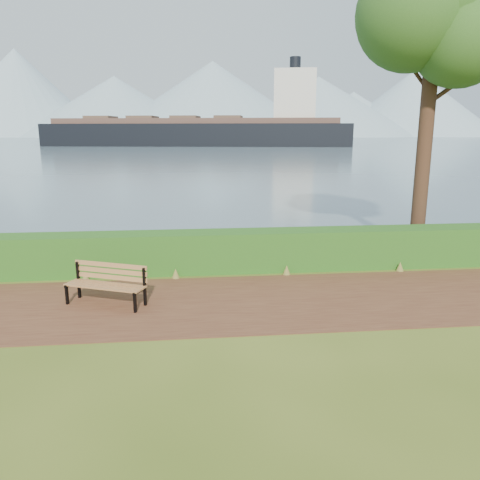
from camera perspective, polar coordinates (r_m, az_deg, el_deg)
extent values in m
plane|color=#405618|center=(9.43, -1.42, -8.22)|extent=(140.00, 140.00, 0.00)
cube|color=#50291B|center=(9.71, -1.57, -7.56)|extent=(40.00, 3.40, 0.01)
cube|color=#184915|center=(11.75, -2.46, -1.37)|extent=(32.00, 0.85, 1.00)
cube|color=slate|center=(268.79, -6.02, 12.15)|extent=(700.00, 510.00, 0.00)
cone|color=#85A0B2|center=(442.46, -25.40, 15.85)|extent=(140.00, 140.00, 70.00)
cone|color=#85A0B2|center=(408.62, -14.92, 15.42)|extent=(160.00, 160.00, 48.00)
cone|color=#85A0B2|center=(415.20, -3.30, 16.74)|extent=(190.00, 190.00, 62.00)
cone|color=#85A0B2|center=(424.04, 9.46, 15.70)|extent=(170.00, 170.00, 50.00)
cone|color=#85A0B2|center=(465.08, 20.29, 15.33)|extent=(150.00, 150.00, 58.00)
cone|color=#85A0B2|center=(439.09, -7.49, 14.68)|extent=(120.00, 120.00, 35.00)
cone|color=#85A0B2|center=(459.50, 13.56, 14.67)|extent=(130.00, 130.00, 40.00)
cube|color=black|center=(10.13, -20.35, -6.29)|extent=(0.06, 0.07, 0.41)
cube|color=black|center=(10.38, -19.10, -4.64)|extent=(0.06, 0.07, 0.79)
cube|color=black|center=(10.23, -19.75, -5.00)|extent=(0.23, 0.46, 0.05)
cube|color=black|center=(9.31, -12.69, -7.47)|extent=(0.06, 0.07, 0.41)
cube|color=black|center=(9.58, -11.56, -5.64)|extent=(0.06, 0.07, 0.79)
cube|color=black|center=(9.41, -12.14, -6.05)|extent=(0.23, 0.46, 0.05)
cube|color=#915F38|center=(9.65, -16.68, -5.66)|extent=(1.55, 0.72, 0.03)
cube|color=#915F38|center=(9.75, -16.30, -5.46)|extent=(1.55, 0.72, 0.03)
cube|color=#915F38|center=(9.84, -15.93, -5.27)|extent=(1.55, 0.72, 0.03)
cube|color=#915F38|center=(9.93, -15.57, -5.07)|extent=(1.55, 0.72, 0.03)
cube|color=#915F38|center=(9.94, -15.44, -4.38)|extent=(1.54, 0.68, 0.09)
cube|color=#915F38|center=(9.90, -15.49, -3.67)|extent=(1.54, 0.68, 0.09)
cube|color=#915F38|center=(9.87, -15.53, -2.95)|extent=(1.54, 0.68, 0.09)
cylinder|color=#331D15|center=(14.28, 21.78, 13.20)|extent=(0.41, 0.41, 7.38)
sphere|color=#224A18|center=(14.66, 22.89, 25.26)|extent=(3.48, 3.48, 3.48)
sphere|color=#224A18|center=(15.30, 25.00, 22.15)|extent=(2.66, 2.66, 2.66)
sphere|color=#224A18|center=(13.97, 20.25, 24.40)|extent=(2.87, 2.87, 2.87)
sphere|color=#224A18|center=(14.06, 25.39, 21.34)|extent=(2.46, 2.46, 2.46)
cylinder|color=#331D15|center=(14.53, 23.74, 16.27)|extent=(1.08, 0.12, 0.81)
cylinder|color=#331D15|center=(14.28, 20.52, 18.68)|extent=(0.83, 0.39, 0.74)
cube|color=black|center=(124.13, -5.37, 12.10)|extent=(79.11, 27.07, 7.82)
cube|color=#513830|center=(124.15, -5.42, 14.21)|extent=(72.74, 24.66, 1.34)
cube|color=silver|center=(122.49, 6.65, 17.03)|extent=(11.64, 10.98, 12.29)
cylinder|color=black|center=(123.23, 6.74, 20.40)|extent=(2.68, 2.68, 3.91)
cube|color=brown|center=(130.98, -16.60, 14.07)|extent=(7.99, 8.52, 0.89)
cube|color=brown|center=(127.38, -11.77, 14.37)|extent=(7.99, 8.52, 0.89)
cube|color=brown|center=(124.68, -6.68, 14.59)|extent=(7.99, 8.52, 0.89)
cube|color=brown|center=(122.95, -1.40, 14.69)|extent=(7.99, 8.52, 0.89)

